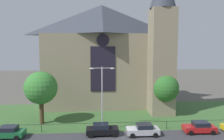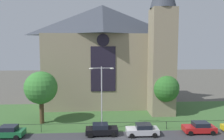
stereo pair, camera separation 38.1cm
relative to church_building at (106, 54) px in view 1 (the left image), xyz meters
The scene contains 11 objects.
ground 12.69m from the church_building, 78.92° to the right, with size 160.00×160.00×0.00m, color #56544C.
grass_verge 13.94m from the church_building, 81.26° to the right, with size 120.00×20.00×0.01m, color #3D6633.
church_building is the anchor object (origin of this frame).
iron_railing 17.50m from the church_building, 92.99° to the right, with size 34.65×0.07×1.13m.
tree_left_near 15.90m from the church_building, 132.48° to the right, with size 4.90×4.90×7.93m.
tree_right_near 13.98m from the church_building, 41.94° to the right, with size 4.65×4.65×7.05m.
streetlamp_near 15.67m from the church_building, 94.62° to the right, with size 3.37×0.26×8.89m.
parked_car_green 23.08m from the church_building, 128.98° to the right, with size 4.26×2.15×1.51m.
parked_car_black 18.93m from the church_building, 94.49° to the right, with size 4.24×2.09×1.51m.
parked_car_silver 19.70m from the church_building, 76.36° to the right, with size 4.22×2.05×1.51m.
parked_car_red 22.41m from the church_building, 54.30° to the right, with size 4.25×2.13×1.51m.
Camera 1 is at (-3.45, -26.65, 11.24)m, focal length 34.97 mm.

